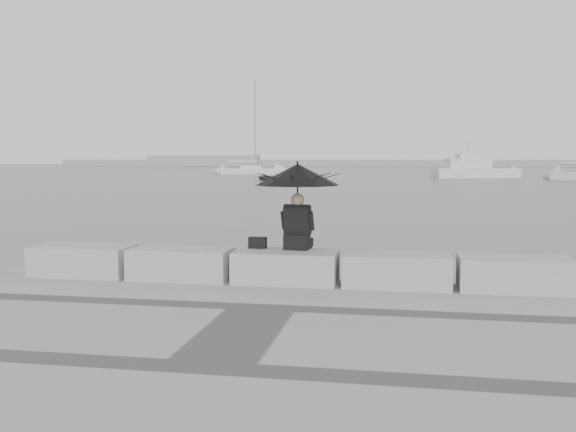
% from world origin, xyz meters
% --- Properties ---
extents(ground, '(360.00, 360.00, 0.00)m').
position_xyz_m(ground, '(0.00, 0.00, 0.00)').
color(ground, '#484B4D').
rests_on(ground, ground).
extents(stone_block_far_left, '(1.60, 0.80, 0.50)m').
position_xyz_m(stone_block_far_left, '(-3.40, -0.45, 0.75)').
color(stone_block_far_left, gray).
rests_on(stone_block_far_left, promenade).
extents(stone_block_left, '(1.60, 0.80, 0.50)m').
position_xyz_m(stone_block_left, '(-1.70, -0.45, 0.75)').
color(stone_block_left, gray).
rests_on(stone_block_left, promenade).
extents(stone_block_centre, '(1.60, 0.80, 0.50)m').
position_xyz_m(stone_block_centre, '(0.00, -0.45, 0.75)').
color(stone_block_centre, gray).
rests_on(stone_block_centre, promenade).
extents(stone_block_right, '(1.60, 0.80, 0.50)m').
position_xyz_m(stone_block_right, '(1.70, -0.45, 0.75)').
color(stone_block_right, gray).
rests_on(stone_block_right, promenade).
extents(stone_block_far_right, '(1.60, 0.80, 0.50)m').
position_xyz_m(stone_block_far_right, '(3.40, -0.45, 0.75)').
color(stone_block_far_right, gray).
rests_on(stone_block_far_right, promenade).
extents(seated_person, '(1.34, 1.34, 1.39)m').
position_xyz_m(seated_person, '(0.14, -0.19, 2.04)').
color(seated_person, black).
rests_on(seated_person, stone_block_centre).
extents(bag, '(0.28, 0.16, 0.18)m').
position_xyz_m(bag, '(-0.50, -0.21, 1.09)').
color(bag, black).
rests_on(bag, stone_block_centre).
extents(distant_landmass, '(180.00, 8.00, 2.80)m').
position_xyz_m(distant_landmass, '(-8.14, 154.51, 0.90)').
color(distant_landmass, gray).
rests_on(distant_landmass, ground).
extents(sailboat_left, '(8.35, 2.76, 12.90)m').
position_xyz_m(sailboat_left, '(-18.78, 76.13, 0.52)').
color(sailboat_left, silver).
rests_on(sailboat_left, ground).
extents(motor_cruiser, '(10.22, 5.69, 4.50)m').
position_xyz_m(motor_cruiser, '(10.03, 66.64, 0.89)').
color(motor_cruiser, silver).
rests_on(motor_cruiser, ground).
extents(dinghy, '(3.66, 3.32, 0.59)m').
position_xyz_m(dinghy, '(-11.83, 54.29, 0.30)').
color(dinghy, slate).
rests_on(dinghy, ground).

